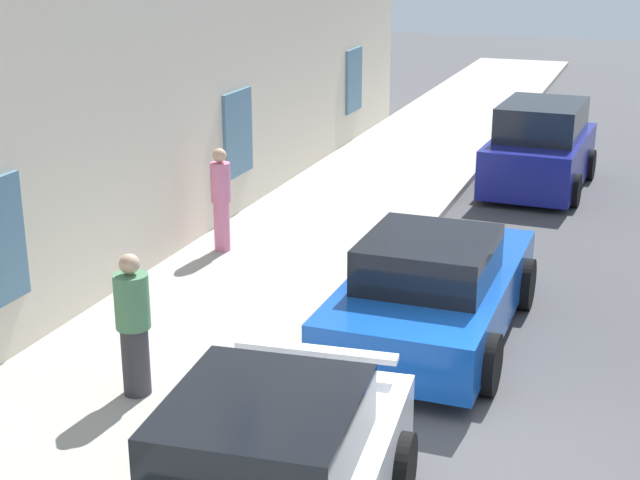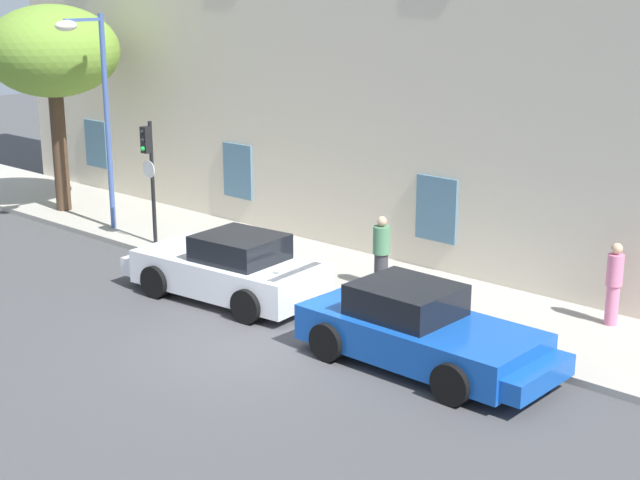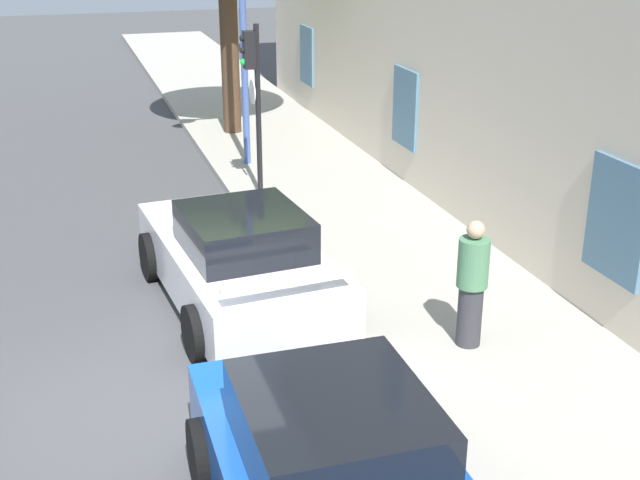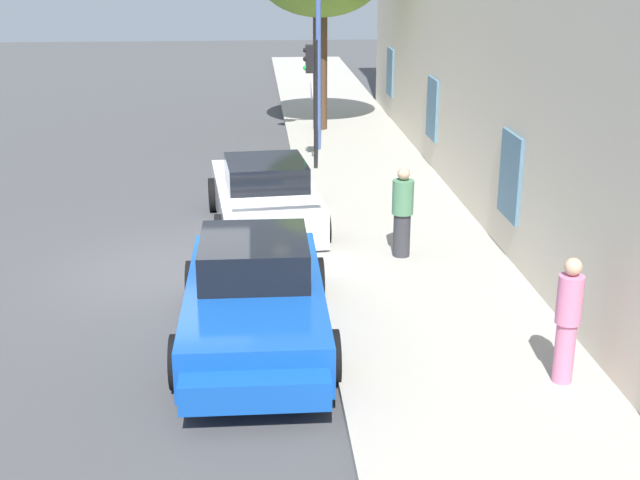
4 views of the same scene
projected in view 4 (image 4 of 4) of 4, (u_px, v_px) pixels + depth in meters
ground_plane at (179, 272)px, 14.71m from camera, size 80.00×80.00×0.00m
sidewalk at (410, 261)px, 14.99m from camera, size 60.00×3.46×0.14m
sportscar_red_lead at (264, 195)px, 17.00m from camera, size 4.76×2.41×1.46m
sportscar_yellow_flank at (255, 302)px, 11.82m from camera, size 4.75×2.18×1.43m
traffic_light at (312, 82)px, 20.45m from camera, size 0.44×0.36×3.15m
street_lamp at (302, 1)px, 21.84m from camera, size 0.44×1.42×5.70m
pedestrian_admiring at (402, 212)px, 14.81m from camera, size 0.51×0.51×1.62m
pedestrian_strolling at (568, 319)px, 10.41m from camera, size 0.38×0.38×1.66m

